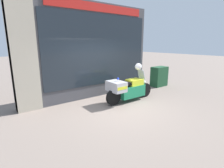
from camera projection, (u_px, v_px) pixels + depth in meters
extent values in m
plane|color=gray|center=(121.00, 109.00, 6.26)|extent=(60.00, 60.00, 0.00)
cube|color=#424247|center=(90.00, 51.00, 7.35)|extent=(5.99, 0.40, 3.92)
cube|color=#B2A893|center=(23.00, 54.00, 5.83)|extent=(0.80, 0.55, 3.92)
cube|color=#1E262D|center=(101.00, 50.00, 7.39)|extent=(4.96, 0.02, 2.92)
cube|color=red|center=(100.00, 8.00, 7.00)|extent=(4.46, 0.03, 0.32)
cube|color=slate|center=(98.00, 89.00, 7.94)|extent=(4.74, 0.30, 0.55)
cube|color=silver|center=(96.00, 69.00, 7.85)|extent=(4.74, 0.02, 1.24)
cube|color=beige|center=(97.00, 56.00, 7.60)|extent=(4.74, 0.30, 0.02)
cube|color=#195623|center=(57.00, 57.00, 6.53)|extent=(0.18, 0.04, 0.06)
cube|color=navy|center=(78.00, 56.00, 7.06)|extent=(0.18, 0.04, 0.06)
cube|color=black|center=(97.00, 55.00, 7.59)|extent=(0.18, 0.04, 0.06)
cube|color=#C68E19|center=(113.00, 54.00, 8.12)|extent=(0.18, 0.04, 0.06)
cube|color=#B7B2A8|center=(127.00, 53.00, 8.65)|extent=(0.18, 0.04, 0.06)
cube|color=orange|center=(63.00, 86.00, 6.81)|extent=(0.19, 0.03, 0.27)
cube|color=white|center=(87.00, 82.00, 7.47)|extent=(0.19, 0.02, 0.27)
cube|color=yellow|center=(108.00, 79.00, 8.13)|extent=(0.19, 0.02, 0.27)
cube|color=#2866B7|center=(126.00, 76.00, 8.78)|extent=(0.19, 0.03, 0.27)
cylinder|color=black|center=(145.00, 90.00, 7.62)|extent=(0.61, 0.14, 0.61)
cylinder|color=black|center=(114.00, 97.00, 6.60)|extent=(0.61, 0.14, 0.61)
cube|color=#1E8456|center=(131.00, 91.00, 7.11)|extent=(1.17, 0.49, 0.46)
cube|color=yellow|center=(134.00, 82.00, 7.14)|extent=(0.64, 0.44, 0.27)
cube|color=black|center=(126.00, 83.00, 6.87)|extent=(0.68, 0.37, 0.10)
cube|color=#B7B7BC|center=(116.00, 86.00, 6.58)|extent=(0.52, 0.74, 0.38)
cube|color=yellow|center=(116.00, 86.00, 6.58)|extent=(0.46, 0.75, 0.11)
cube|color=#B2BCC6|center=(141.00, 74.00, 7.30)|extent=(0.15, 0.34, 0.40)
sphere|color=white|center=(144.00, 82.00, 7.51)|extent=(0.14, 0.14, 0.14)
sphere|color=blue|center=(118.00, 79.00, 6.57)|extent=(0.09, 0.09, 0.09)
cube|color=#1E4C2D|center=(159.00, 76.00, 9.47)|extent=(0.89, 0.52, 1.05)
sphere|color=white|center=(138.00, 67.00, 7.11)|extent=(0.28, 0.28, 0.28)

